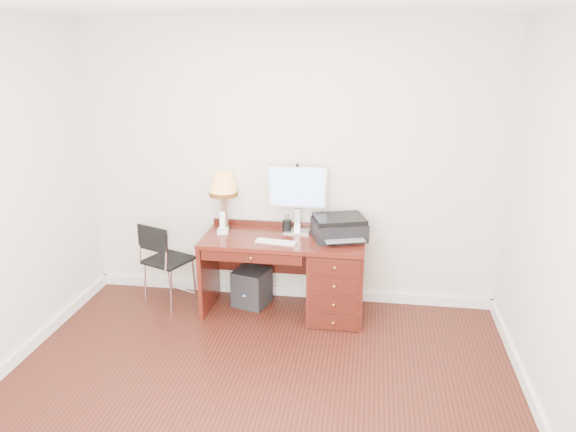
% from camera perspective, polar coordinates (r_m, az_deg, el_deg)
% --- Properties ---
extents(ground, '(4.00, 4.00, 0.00)m').
position_cam_1_polar(ground, '(4.31, -3.53, -18.07)').
color(ground, black).
rests_on(ground, ground).
extents(room_shell, '(4.00, 4.00, 4.00)m').
position_cam_1_polar(room_shell, '(4.80, -1.93, -13.23)').
color(room_shell, silver).
rests_on(room_shell, ground).
extents(desk, '(1.50, 0.67, 0.75)m').
position_cam_1_polar(desk, '(5.28, 3.03, -5.82)').
color(desk, '#531911').
rests_on(desk, ground).
extents(monitor, '(0.55, 0.19, 0.63)m').
position_cam_1_polar(monitor, '(5.25, 0.97, 2.56)').
color(monitor, silver).
rests_on(monitor, desk).
extents(keyboard, '(0.38, 0.15, 0.01)m').
position_cam_1_polar(keyboard, '(5.06, -1.22, -2.65)').
color(keyboard, white).
rests_on(keyboard, desk).
extents(mouse_pad, '(0.25, 0.25, 0.05)m').
position_cam_1_polar(mouse_pad, '(5.11, 4.22, -2.41)').
color(mouse_pad, black).
rests_on(mouse_pad, desk).
extents(printer, '(0.56, 0.49, 0.21)m').
position_cam_1_polar(printer, '(5.16, 5.21, -1.18)').
color(printer, black).
rests_on(printer, desk).
extents(leg_lamp, '(0.27, 0.27, 0.56)m').
position_cam_1_polar(leg_lamp, '(5.35, -6.59, 2.89)').
color(leg_lamp, black).
rests_on(leg_lamp, desk).
extents(phone, '(0.11, 0.11, 0.21)m').
position_cam_1_polar(phone, '(5.32, -6.64, -1.10)').
color(phone, white).
rests_on(phone, desk).
extents(pen_cup, '(0.09, 0.09, 0.11)m').
position_cam_1_polar(pen_cup, '(5.32, -0.10, -1.05)').
color(pen_cup, black).
rests_on(pen_cup, desk).
extents(chair, '(0.52, 0.52, 0.84)m').
position_cam_1_polar(chair, '(5.53, -12.33, -4.01)').
color(chair, black).
rests_on(chair, ground).
extents(equipment_box, '(0.38, 0.38, 0.36)m').
position_cam_1_polar(equipment_box, '(5.55, -3.70, -7.21)').
color(equipment_box, black).
rests_on(equipment_box, ground).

